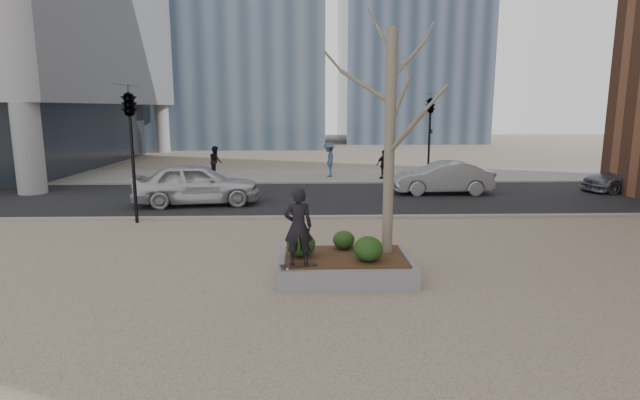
{
  "coord_description": "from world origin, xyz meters",
  "views": [
    {
      "loc": [
        0.09,
        -10.81,
        3.78
      ],
      "look_at": [
        0.5,
        2.0,
        1.4
      ],
      "focal_mm": 28.0,
      "sensor_mm": 36.0,
      "label": 1
    }
  ],
  "objects_px": {
    "skateboard": "(298,266)",
    "skateboarder": "(298,227)",
    "police_car": "(197,184)",
    "planter": "(345,267)"
  },
  "relations": [
    {
      "from": "skateboard",
      "to": "skateboarder",
      "type": "relative_size",
      "value": 0.48
    },
    {
      "from": "planter",
      "to": "skateboard",
      "type": "height_order",
      "value": "skateboard"
    },
    {
      "from": "skateboard",
      "to": "police_car",
      "type": "relative_size",
      "value": 0.16
    },
    {
      "from": "skateboard",
      "to": "skateboarder",
      "type": "xyz_separation_m",
      "value": [
        0.0,
        0.0,
        0.86
      ]
    },
    {
      "from": "skateboarder",
      "to": "police_car",
      "type": "relative_size",
      "value": 0.34
    },
    {
      "from": "skateboard",
      "to": "police_car",
      "type": "bearing_deg",
      "value": 99.03
    },
    {
      "from": "police_car",
      "to": "skateboarder",
      "type": "bearing_deg",
      "value": -164.11
    },
    {
      "from": "skateboarder",
      "to": "police_car",
      "type": "xyz_separation_m",
      "value": [
        -4.08,
        9.36,
        -0.5
      ]
    },
    {
      "from": "skateboard",
      "to": "skateboarder",
      "type": "distance_m",
      "value": 0.86
    },
    {
      "from": "planter",
      "to": "police_car",
      "type": "relative_size",
      "value": 0.62
    }
  ]
}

